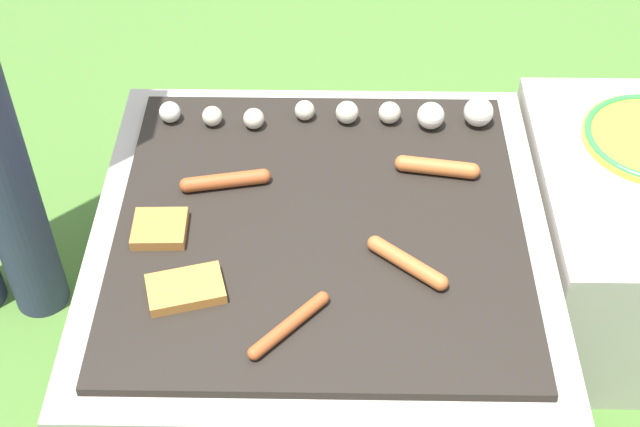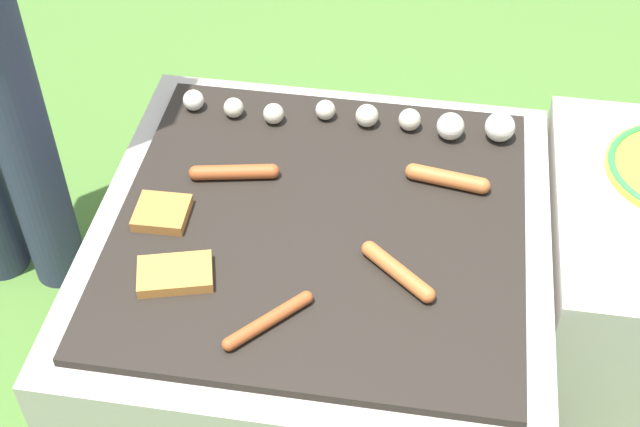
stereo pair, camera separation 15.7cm
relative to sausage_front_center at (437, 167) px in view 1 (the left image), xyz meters
name	(u,v)px [view 1 (the left image)]	position (x,y,z in m)	size (l,w,h in m)	color
ground_plane	(320,349)	(-0.22, -0.13, -0.39)	(14.00, 14.00, 0.00)	#47702D
grill	(320,291)	(-0.22, -0.13, -0.21)	(0.82, 0.82, 0.38)	#B2AA9E
side_ledge	(638,238)	(0.43, 0.02, -0.20)	(0.45, 0.58, 0.38)	#B2AA9E
sausage_front_left	(289,325)	(-0.26, -0.38, 0.00)	(0.13, 0.13, 0.02)	#A34C23
sausage_front_center	(437,167)	(0.00, 0.00, 0.00)	(0.16, 0.05, 0.03)	#B7602D
sausage_mid_right	(225,181)	(-0.39, -0.04, 0.00)	(0.17, 0.05, 0.03)	#A34C23
sausage_back_right	(407,263)	(-0.07, -0.24, 0.00)	(0.13, 0.12, 0.03)	#B7602D
bread_slice_left	(186,289)	(-0.44, -0.30, -0.01)	(0.14, 0.11, 0.02)	#D18438
bread_slice_center	(160,229)	(-0.50, -0.16, -0.01)	(0.10, 0.09, 0.02)	#B27033
mushroom_row	(361,114)	(-0.14, 0.15, 0.01)	(0.67, 0.07, 0.06)	silver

